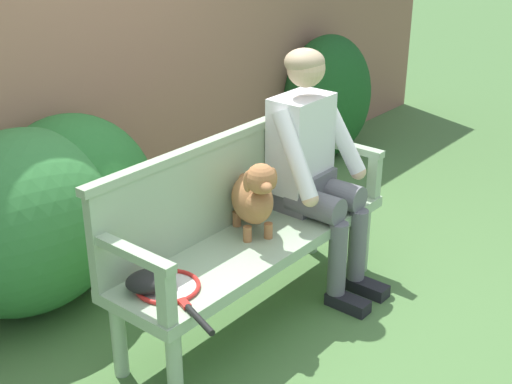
% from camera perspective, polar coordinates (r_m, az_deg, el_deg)
% --- Properties ---
extents(ground_plane, '(40.00, 40.00, 0.00)m').
position_cam_1_polar(ground_plane, '(3.73, 0.00, -10.13)').
color(ground_plane, '#4C753D').
extents(brick_garden_fence, '(8.00, 0.30, 2.03)m').
position_cam_1_polar(brick_garden_fence, '(4.28, -15.04, 8.53)').
color(brick_garden_fence, '#936651').
rests_on(brick_garden_fence, ground).
extents(hedge_bush_mid_right, '(1.11, 0.94, 0.98)m').
position_cam_1_polar(hedge_bush_mid_right, '(3.79, -18.55, -2.34)').
color(hedge_bush_mid_right, '#337538').
rests_on(hedge_bush_mid_right, ground).
extents(hedge_bush_mid_left, '(0.86, 0.64, 1.01)m').
position_cam_1_polar(hedge_bush_mid_left, '(5.75, 5.92, 7.81)').
color(hedge_bush_mid_left, '#194C1E').
rests_on(hedge_bush_mid_left, ground).
extents(hedge_bush_far_right, '(0.92, 0.89, 0.97)m').
position_cam_1_polar(hedge_bush_far_right, '(4.00, -14.69, -0.58)').
color(hedge_bush_far_right, '#286B2D').
rests_on(hedge_bush_far_right, ground).
extents(garden_bench, '(1.70, 0.48, 0.47)m').
position_cam_1_polar(garden_bench, '(3.52, 0.00, -4.66)').
color(garden_bench, '#9EB793').
rests_on(garden_bench, ground).
extents(bench_backrest, '(1.74, 0.06, 0.50)m').
position_cam_1_polar(bench_backrest, '(3.51, -2.67, 0.95)').
color(bench_backrest, '#9EB793').
rests_on(bench_backrest, garden_bench).
extents(bench_armrest_left_end, '(0.06, 0.48, 0.28)m').
position_cam_1_polar(bench_armrest_left_end, '(2.83, -9.10, -6.51)').
color(bench_armrest_left_end, '#9EB793').
rests_on(bench_armrest_left_end, garden_bench).
extents(bench_armrest_right_end, '(0.06, 0.48, 0.28)m').
position_cam_1_polar(bench_armrest_right_end, '(3.97, 8.39, 2.68)').
color(bench_armrest_right_end, '#9EB793').
rests_on(bench_armrest_right_end, garden_bench).
extents(person_seated, '(0.56, 0.64, 1.34)m').
position_cam_1_polar(person_seated, '(3.71, 4.68, 2.49)').
color(person_seated, black).
rests_on(person_seated, ground).
extents(dog_on_bench, '(0.33, 0.41, 0.42)m').
position_cam_1_polar(dog_on_bench, '(3.42, -0.13, -0.40)').
color(dog_on_bench, '#AD7042').
rests_on(dog_on_bench, garden_bench).
extents(tennis_racket, '(0.37, 0.58, 0.03)m').
position_cam_1_polar(tennis_racket, '(3.07, -7.06, -7.97)').
color(tennis_racket, red).
rests_on(tennis_racket, garden_bench).
extents(baseball_glove, '(0.28, 0.27, 0.09)m').
position_cam_1_polar(baseball_glove, '(3.07, -8.69, -7.27)').
color(baseball_glove, black).
rests_on(baseball_glove, garden_bench).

